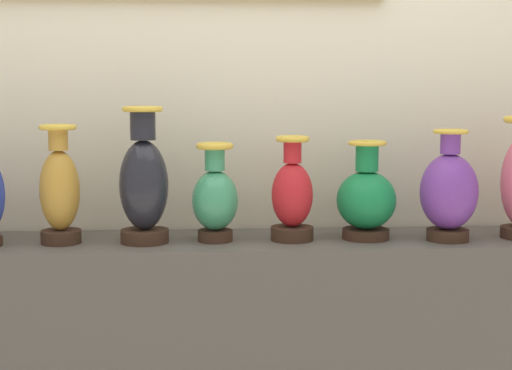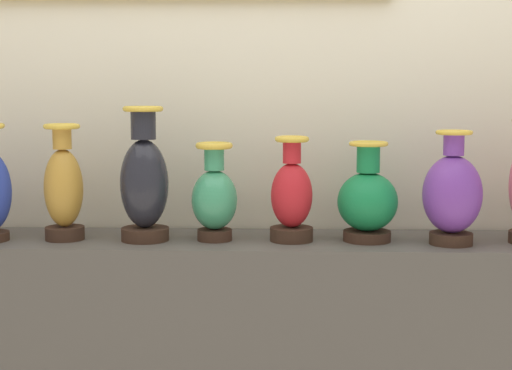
% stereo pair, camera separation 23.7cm
% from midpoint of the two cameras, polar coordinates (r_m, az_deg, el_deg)
% --- Properties ---
extents(back_wall, '(3.91, 0.14, 2.60)m').
position_cam_midpoint_polar(back_wall, '(2.60, -3.16, 3.81)').
color(back_wall, beige).
rests_on(back_wall, ground_plane).
extents(vase_ochre, '(0.12, 0.12, 0.37)m').
position_cam_midpoint_polar(vase_ochre, '(2.41, -17.54, -0.47)').
color(vase_ochre, '#382319').
rests_on(vase_ochre, display_shelf).
extents(vase_onyx, '(0.15, 0.15, 0.43)m').
position_cam_midpoint_polar(vase_onyx, '(2.35, -11.44, 0.06)').
color(vase_onyx, '#382319').
rests_on(vase_onyx, display_shelf).
extents(vase_jade, '(0.15, 0.15, 0.31)m').
position_cam_midpoint_polar(vase_jade, '(2.35, -6.04, -1.00)').
color(vase_jade, '#382319').
rests_on(vase_jade, display_shelf).
extents(vase_crimson, '(0.14, 0.14, 0.33)m').
position_cam_midpoint_polar(vase_crimson, '(2.35, -0.08, -0.92)').
color(vase_crimson, '#382319').
rests_on(vase_crimson, display_shelf).
extents(vase_emerald, '(0.19, 0.19, 0.32)m').
position_cam_midpoint_polar(vase_emerald, '(2.39, 5.65, -1.11)').
color(vase_emerald, '#382319').
rests_on(vase_emerald, display_shelf).
extents(vase_violet, '(0.18, 0.18, 0.35)m').
position_cam_midpoint_polar(vase_violet, '(2.39, 11.84, -0.56)').
color(vase_violet, '#382319').
rests_on(vase_violet, display_shelf).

